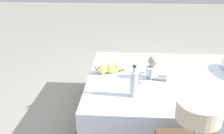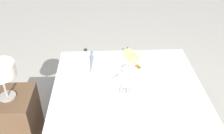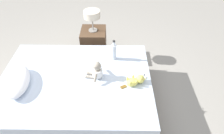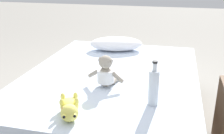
{
  "view_description": "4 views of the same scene",
  "coord_description": "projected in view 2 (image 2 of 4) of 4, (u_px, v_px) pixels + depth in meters",
  "views": [
    {
      "loc": [
        2.13,
        -0.54,
        1.53
      ],
      "look_at": [
        -0.09,
        -0.68,
        0.55
      ],
      "focal_mm": 37.45,
      "sensor_mm": 36.0,
      "label": 1
    },
    {
      "loc": [
        0.22,
        1.49,
        1.92
      ],
      "look_at": [
        0.14,
        -0.46,
        0.58
      ],
      "focal_mm": 39.87,
      "sensor_mm": 36.0,
      "label": 2
    },
    {
      "loc": [
        -1.63,
        -0.46,
        2.15
      ],
      "look_at": [
        0.14,
        -0.44,
        0.55
      ],
      "focal_mm": 31.09,
      "sensor_mm": 36.0,
      "label": 3
    },
    {
      "loc": [
        0.49,
        -1.98,
        1.28
      ],
      "look_at": [
        0.0,
        0.0,
        0.54
      ],
      "focal_mm": 42.81,
      "sensor_mm": 36.0,
      "label": 4
    }
  ],
  "objects": [
    {
      "name": "plush_yellow_creature",
      "position": [
        131.0,
        56.0,
        2.62
      ],
      "size": [
        0.19,
        0.32,
        0.1
      ],
      "color": "#EAE066",
      "rests_on": "bed"
    },
    {
      "name": "bedside_lamp",
      "position": [
        0.0,
        71.0,
        1.95
      ],
      "size": [
        0.25,
        0.25,
        0.33
      ],
      "color": "gray",
      "rests_on": "nightstand"
    },
    {
      "name": "plush_monkey",
      "position": [
        126.0,
        79.0,
        2.21
      ],
      "size": [
        0.29,
        0.24,
        0.24
      ],
      "color": "#9E9384",
      "rests_on": "bed"
    },
    {
      "name": "bed",
      "position": [
        130.0,
        128.0,
        2.19
      ],
      "size": [
        1.41,
        1.88,
        0.49
      ],
      "color": "brown",
      "rests_on": "ground_plane"
    },
    {
      "name": "nightstand",
      "position": [
        15.0,
        119.0,
        2.25
      ],
      "size": [
        0.4,
        0.4,
        0.52
      ],
      "color": "brown",
      "rests_on": "ground_plane"
    },
    {
      "name": "glass_bottle",
      "position": [
        87.0,
        65.0,
        2.35
      ],
      "size": [
        0.06,
        0.06,
        0.29
      ],
      "color": "silver",
      "rests_on": "bed"
    }
  ]
}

